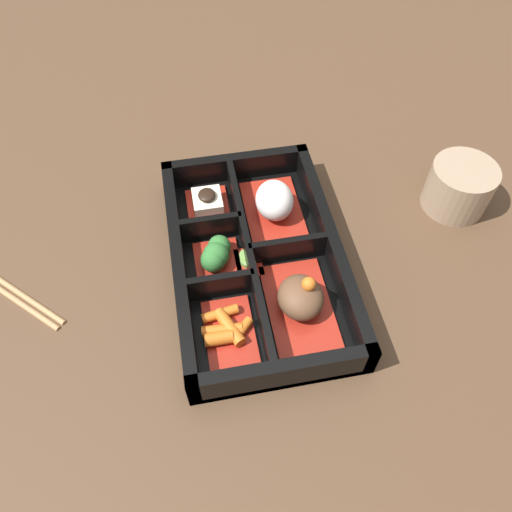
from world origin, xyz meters
name	(u,v)px	position (x,y,z in m)	size (l,w,h in m)	color
ground_plane	(256,268)	(0.00, 0.00, 0.00)	(3.00, 3.00, 0.00)	#4C3523
bento_base	(256,265)	(0.00, 0.00, 0.01)	(0.32, 0.20, 0.01)	black
bento_rim	(254,257)	(0.00, 0.00, 0.02)	(0.32, 0.20, 0.05)	black
bowl_rice	(274,204)	(-0.07, 0.04, 0.03)	(0.12, 0.07, 0.05)	maroon
bowl_stew	(300,300)	(0.07, 0.04, 0.03)	(0.12, 0.07, 0.05)	maroon
bowl_tofu	(208,204)	(-0.10, -0.05, 0.02)	(0.07, 0.05, 0.03)	maroon
bowl_greens	(216,256)	(-0.01, -0.05, 0.03)	(0.07, 0.05, 0.04)	maroon
bowl_carrots	(227,330)	(0.09, -0.05, 0.02)	(0.09, 0.06, 0.02)	maroon
bowl_pickles	(248,261)	(0.00, -0.01, 0.01)	(0.04, 0.03, 0.01)	maroon
tea_cup	(459,186)	(-0.06, 0.28, 0.03)	(0.09, 0.09, 0.07)	gray
chopsticks	(1,285)	(-0.03, -0.31, 0.00)	(0.15, 0.16, 0.01)	#A87F51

